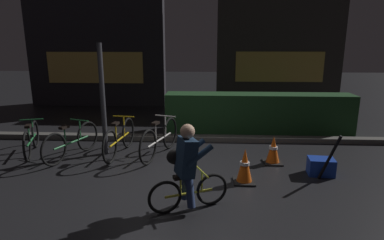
{
  "coord_description": "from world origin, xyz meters",
  "views": [
    {
      "loc": [
        0.49,
        -5.16,
        2.32
      ],
      "look_at": [
        0.2,
        0.6,
        0.9
      ],
      "focal_mm": 30.06,
      "sensor_mm": 36.0,
      "label": 1
    }
  ],
  "objects_px": {
    "parked_bike_left_mid": "(72,142)",
    "blue_crate": "(321,167)",
    "parked_bike_leftmost": "(31,139)",
    "parked_bike_center_left": "(120,139)",
    "closed_umbrella": "(330,158)",
    "parked_bike_center_right": "(160,139)",
    "cyclist": "(186,167)",
    "traffic_cone_far": "(273,150)",
    "street_post": "(103,100)",
    "traffic_cone_near": "(245,166)"
  },
  "relations": [
    {
      "from": "parked_bike_leftmost",
      "to": "cyclist",
      "type": "distance_m",
      "value": 4.03
    },
    {
      "from": "parked_bike_leftmost",
      "to": "parked_bike_center_left",
      "type": "relative_size",
      "value": 0.86
    },
    {
      "from": "traffic_cone_near",
      "to": "blue_crate",
      "type": "height_order",
      "value": "traffic_cone_near"
    },
    {
      "from": "parked_bike_leftmost",
      "to": "blue_crate",
      "type": "distance_m",
      "value": 5.78
    },
    {
      "from": "parked_bike_leftmost",
      "to": "cyclist",
      "type": "xyz_separation_m",
      "value": [
        3.41,
        -2.13,
        0.31
      ]
    },
    {
      "from": "parked_bike_center_right",
      "to": "traffic_cone_near",
      "type": "relative_size",
      "value": 2.82
    },
    {
      "from": "parked_bike_center_right",
      "to": "cyclist",
      "type": "distance_m",
      "value": 2.27
    },
    {
      "from": "parked_bike_left_mid",
      "to": "cyclist",
      "type": "xyz_separation_m",
      "value": [
        2.47,
        -1.95,
        0.29
      ]
    },
    {
      "from": "parked_bike_leftmost",
      "to": "parked_bike_center_left",
      "type": "xyz_separation_m",
      "value": [
        1.87,
        0.04,
        0.03
      ]
    },
    {
      "from": "parked_bike_leftmost",
      "to": "parked_bike_left_mid",
      "type": "relative_size",
      "value": 0.94
    },
    {
      "from": "parked_bike_center_left",
      "to": "blue_crate",
      "type": "bearing_deg",
      "value": -95.98
    },
    {
      "from": "traffic_cone_near",
      "to": "closed_umbrella",
      "type": "xyz_separation_m",
      "value": [
        1.43,
        0.15,
        0.12
      ]
    },
    {
      "from": "traffic_cone_far",
      "to": "cyclist",
      "type": "xyz_separation_m",
      "value": [
        -1.56,
        -1.83,
        0.36
      ]
    },
    {
      "from": "parked_bike_left_mid",
      "to": "parked_bike_center_left",
      "type": "xyz_separation_m",
      "value": [
        0.93,
        0.22,
        0.01
      ]
    },
    {
      "from": "street_post",
      "to": "closed_umbrella",
      "type": "relative_size",
      "value": 2.69
    },
    {
      "from": "street_post",
      "to": "traffic_cone_far",
      "type": "height_order",
      "value": "street_post"
    },
    {
      "from": "parked_bike_left_mid",
      "to": "closed_umbrella",
      "type": "xyz_separation_m",
      "value": [
        4.81,
        -0.87,
        0.07
      ]
    },
    {
      "from": "traffic_cone_near",
      "to": "blue_crate",
      "type": "bearing_deg",
      "value": 15.97
    },
    {
      "from": "parked_bike_center_right",
      "to": "closed_umbrella",
      "type": "xyz_separation_m",
      "value": [
        3.04,
        -1.07,
        0.05
      ]
    },
    {
      "from": "street_post",
      "to": "parked_bike_leftmost",
      "type": "xyz_separation_m",
      "value": [
        -1.55,
        -0.1,
        -0.83
      ]
    },
    {
      "from": "parked_bike_leftmost",
      "to": "traffic_cone_far",
      "type": "xyz_separation_m",
      "value": [
        4.97,
        -0.29,
        -0.06
      ]
    },
    {
      "from": "closed_umbrella",
      "to": "traffic_cone_near",
      "type": "bearing_deg",
      "value": -147.36
    },
    {
      "from": "traffic_cone_near",
      "to": "street_post",
      "type": "bearing_deg",
      "value": 154.88
    },
    {
      "from": "street_post",
      "to": "traffic_cone_near",
      "type": "xyz_separation_m",
      "value": [
        2.77,
        -1.3,
        -0.86
      ]
    },
    {
      "from": "parked_bike_center_left",
      "to": "closed_umbrella",
      "type": "bearing_deg",
      "value": -99.34
    },
    {
      "from": "parked_bike_left_mid",
      "to": "blue_crate",
      "type": "xyz_separation_m",
      "value": [
        4.78,
        -0.62,
        -0.19
      ]
    },
    {
      "from": "blue_crate",
      "to": "parked_bike_center_left",
      "type": "bearing_deg",
      "value": 167.7
    },
    {
      "from": "traffic_cone_far",
      "to": "cyclist",
      "type": "height_order",
      "value": "cyclist"
    },
    {
      "from": "traffic_cone_far",
      "to": "blue_crate",
      "type": "height_order",
      "value": "traffic_cone_far"
    },
    {
      "from": "traffic_cone_far",
      "to": "street_post",
      "type": "bearing_deg",
      "value": 173.54
    },
    {
      "from": "street_post",
      "to": "parked_bike_leftmost",
      "type": "bearing_deg",
      "value": -176.45
    },
    {
      "from": "parked_bike_leftmost",
      "to": "traffic_cone_far",
      "type": "distance_m",
      "value": 4.98
    },
    {
      "from": "traffic_cone_far",
      "to": "parked_bike_left_mid",
      "type": "bearing_deg",
      "value": 178.42
    },
    {
      "from": "street_post",
      "to": "traffic_cone_far",
      "type": "bearing_deg",
      "value": -6.46
    },
    {
      "from": "parked_bike_leftmost",
      "to": "parked_bike_center_left",
      "type": "distance_m",
      "value": 1.87
    },
    {
      "from": "parked_bike_left_mid",
      "to": "traffic_cone_far",
      "type": "relative_size",
      "value": 2.79
    },
    {
      "from": "street_post",
      "to": "parked_bike_leftmost",
      "type": "height_order",
      "value": "street_post"
    },
    {
      "from": "street_post",
      "to": "parked_bike_center_right",
      "type": "xyz_separation_m",
      "value": [
        1.16,
        -0.08,
        -0.78
      ]
    },
    {
      "from": "parked_bike_center_right",
      "to": "cyclist",
      "type": "relative_size",
      "value": 1.34
    },
    {
      "from": "blue_crate",
      "to": "closed_umbrella",
      "type": "xyz_separation_m",
      "value": [
        0.04,
        -0.25,
        0.26
      ]
    },
    {
      "from": "parked_bike_center_left",
      "to": "closed_umbrella",
      "type": "height_order",
      "value": "closed_umbrella"
    },
    {
      "from": "traffic_cone_far",
      "to": "blue_crate",
      "type": "xyz_separation_m",
      "value": [
        0.75,
        -0.51,
        -0.11
      ]
    },
    {
      "from": "parked_bike_center_left",
      "to": "parked_bike_center_right",
      "type": "distance_m",
      "value": 0.84
    },
    {
      "from": "traffic_cone_near",
      "to": "cyclist",
      "type": "relative_size",
      "value": 0.48
    },
    {
      "from": "parked_bike_leftmost",
      "to": "closed_umbrella",
      "type": "xyz_separation_m",
      "value": [
        5.75,
        -1.05,
        0.09
      ]
    },
    {
      "from": "parked_bike_center_left",
      "to": "cyclist",
      "type": "distance_m",
      "value": 2.67
    },
    {
      "from": "parked_bike_left_mid",
      "to": "parked_bike_center_right",
      "type": "relative_size",
      "value": 0.92
    },
    {
      "from": "parked_bike_left_mid",
      "to": "blue_crate",
      "type": "bearing_deg",
      "value": -78.48
    },
    {
      "from": "cyclist",
      "to": "parked_bike_center_left",
      "type": "bearing_deg",
      "value": 101.81
    },
    {
      "from": "street_post",
      "to": "cyclist",
      "type": "xyz_separation_m",
      "value": [
        1.86,
        -2.22,
        -0.52
      ]
    }
  ]
}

